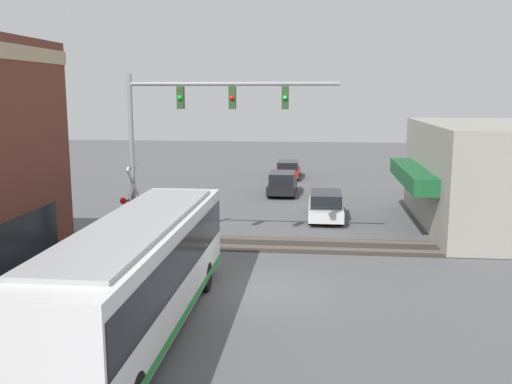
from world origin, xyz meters
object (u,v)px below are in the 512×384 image
Objects in this scene: crossing_signal at (134,201)px; parked_car_white at (326,206)px; parked_car_black at (282,184)px; city_bus at (139,272)px; parked_car_red at (288,170)px.

crossing_signal reaches higher than parked_car_white.
parked_car_white is at bearing -159.08° from parked_car_black.
parked_car_white is (15.58, -5.40, -1.13)m from city_bus.
parked_car_red is at bearing -13.22° from crossing_signal.
city_bus reaches higher than parked_car_red.
city_bus is 2.42× the size of parked_car_white.
crossing_signal is (7.86, 2.69, 0.47)m from city_bus.
crossing_signal reaches higher than parked_car_black.
crossing_signal is at bearing 133.70° from parked_car_white.
parked_car_red is (14.78, 2.80, -0.06)m from parked_car_white.
city_bus is 2.55× the size of parked_car_red.
parked_car_white reaches higher than parked_car_red.
parked_car_white is (7.73, -8.09, -1.60)m from crossing_signal.
parked_car_black is at bearing -19.35° from crossing_signal.
city_bus is at bearing -161.12° from crossing_signal.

